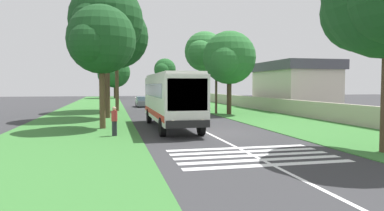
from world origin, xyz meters
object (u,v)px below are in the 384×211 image
coach_bus (171,97)px  utility_pole (216,77)px  roadside_tree_right_2 (203,53)px  roadside_tree_right_0 (228,59)px  roadside_tree_right_3 (164,70)px  roadside_tree_left_2 (105,22)px  trailing_car_1 (143,102)px  roadside_tree_left_1 (100,42)px  roadside_building (294,85)px  roadside_tree_left_0 (115,38)px  trailing_car_2 (159,100)px  trailing_car_0 (174,104)px  roadside_tree_left_3 (113,73)px  trailing_minibus_0 (155,93)px  pedestrian (114,121)px

coach_bus → utility_pole: size_ratio=1.56×
roadside_tree_right_2 → roadside_tree_right_0: bearing=-174.2°
roadside_tree_right_3 → utility_pole: size_ratio=1.27×
coach_bus → roadside_tree_left_2: roadside_tree_left_2 is taller
trailing_car_1 → utility_pole: size_ratio=0.60×
roadside_tree_left_1 → roadside_building: bearing=-55.8°
roadside_tree_left_0 → roadside_tree_right_3: size_ratio=1.31×
trailing_car_1 → roadside_tree_right_0: 17.34m
trailing_car_2 → roadside_tree_right_2: roadside_tree_right_2 is taller
trailing_car_0 → trailing_car_2: same height
roadside_building → roadside_tree_left_1: bearing=124.2°
trailing_car_1 → roadside_tree_left_3: size_ratio=0.45×
trailing_minibus_0 → coach_bus: bearing=174.7°
roadside_tree_left_3 → utility_pole: 49.34m
trailing_car_2 → roadside_tree_right_0: bearing=-169.0°
coach_bus → utility_pole: (10.96, -6.56, 1.62)m
roadside_building → pedestrian: bearing=131.4°
coach_bus → roadside_tree_left_3: bearing=3.5°
trailing_car_0 → trailing_car_1: bearing=32.1°
trailing_car_0 → roadside_tree_right_2: (-2.40, -3.12, 6.13)m
roadside_building → roadside_tree_right_0: bearing=120.5°
roadside_tree_right_0 → roadside_tree_right_2: bearing=5.8°
roadside_tree_left_0 → pedestrian: size_ratio=7.10×
roadside_tree_left_1 → roadside_tree_right_2: 19.91m
roadside_tree_left_1 → roadside_tree_right_3: roadside_tree_right_3 is taller
roadside_tree_right_2 → roadside_building: (-0.68, -11.56, -3.80)m
coach_bus → roadside_tree_left_1: roadside_tree_left_1 is taller
roadside_tree_left_0 → roadside_tree_right_3: 41.53m
roadside_tree_right_0 → utility_pole: roadside_tree_right_0 is taller
trailing_minibus_0 → roadside_tree_right_3: roadside_tree_right_3 is taller
roadside_tree_right_0 → trailing_minibus_0: bearing=7.5°
roadside_tree_left_3 → roadside_tree_right_0: roadside_tree_left_3 is taller
roadside_tree_left_0 → utility_pole: 12.62m
roadside_tree_left_0 → roadside_tree_left_1: 16.64m
coach_bus → trailing_car_2: coach_bus is taller
trailing_car_2 → roadside_building: roadside_building is taller
trailing_car_2 → roadside_tree_left_0: roadside_tree_left_0 is taller
roadside_tree_left_1 → roadside_building: size_ratio=0.73×
trailing_car_0 → roadside_tree_left_0: roadside_tree_left_0 is taller
roadside_building → pedestrian: (-19.54, 22.14, -2.10)m
trailing_car_1 → roadside_tree_left_2: 18.71m
trailing_car_0 → roadside_tree_left_1: size_ratio=0.52×
trailing_car_2 → roadside_building: (-14.83, -14.98, 2.34)m
trailing_car_0 → roadside_tree_left_0: size_ratio=0.36×
trailing_car_1 → roadside_tree_left_0: (-7.73, 3.70, 7.60)m
roadside_tree_left_1 → coach_bus: bearing=-98.2°
roadside_tree_left_0 → roadside_tree_right_3: (39.89, -11.41, -1.78)m
roadside_tree_left_0 → roadside_tree_right_0: (-7.22, -10.97, -2.67)m
roadside_tree_left_3 → roadside_building: bearing=-153.0°
roadside_tree_left_2 → roadside_building: roadside_tree_left_2 is taller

